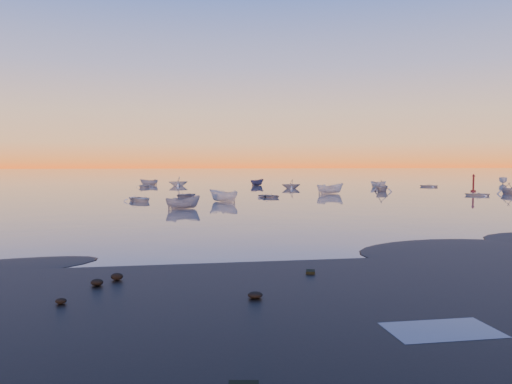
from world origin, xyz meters
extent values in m
plane|color=#615950|center=(0.00, 100.00, 0.00)|extent=(600.00, 600.00, 0.00)
imported|color=silver|center=(-15.83, 36.08, 0.00)|extent=(4.69, 3.53, 1.08)
imported|color=slate|center=(-10.88, 25.25, 0.00)|extent=(2.86, 4.12, 1.31)
imported|color=slate|center=(37.96, 41.65, 0.00)|extent=(3.93, 1.98, 1.34)
cylinder|color=#490F10|center=(37.08, 49.09, 0.05)|extent=(0.85, 0.85, 0.28)
cylinder|color=#490F10|center=(37.08, 49.09, 1.23)|extent=(0.30, 0.30, 2.46)
cone|color=#490F10|center=(37.08, 49.09, 2.70)|extent=(0.57, 0.57, 0.47)
camera|label=1|loc=(-11.99, -25.89, 4.70)|focal=35.00mm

